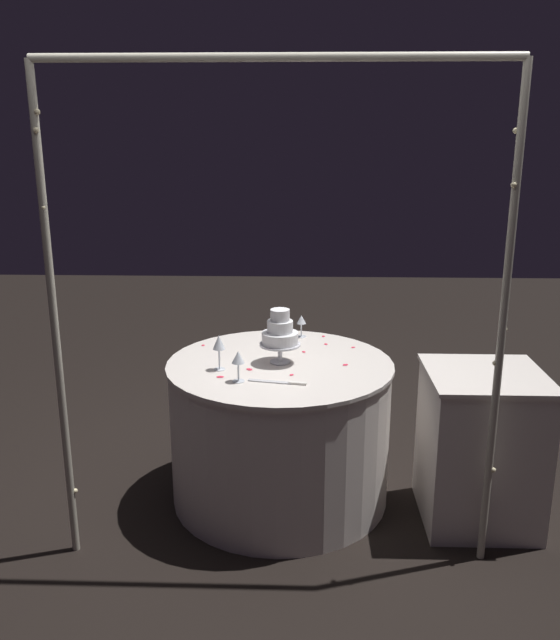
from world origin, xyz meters
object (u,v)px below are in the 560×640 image
object	(u,v)px
main_table	(280,430)
cake_knife	(281,382)
wine_glass_2	(219,344)
side_table	(480,447)
tiered_cake	(280,334)
wine_glass_1	(238,359)
wine_glass_0	(301,321)
decorative_arch	(276,253)

from	to	relation	value
main_table	cake_knife	distance (m)	0.50
wine_glass_2	side_table	bearing A→B (deg)	177.07
tiered_cake	wine_glass_1	world-z (taller)	tiered_cake
side_table	wine_glass_2	world-z (taller)	wine_glass_2
side_table	wine_glass_0	bearing A→B (deg)	-35.29
decorative_arch	wine_glass_0	world-z (taller)	decorative_arch
main_table	wine_glass_2	distance (m)	0.63
main_table	wine_glass_2	size ratio (longest dim) A/B	6.51
wine_glass_1	cake_knife	bearing A→B (deg)	175.70
decorative_arch	cake_knife	world-z (taller)	decorative_arch
wine_glass_2	cake_knife	bearing A→B (deg)	150.62
cake_knife	decorative_arch	bearing A→B (deg)	86.56
decorative_arch	side_table	bearing A→B (deg)	-161.12
cake_knife	wine_glass_0	bearing A→B (deg)	-97.27
wine_glass_0	wine_glass_1	distance (m)	0.82
tiered_cake	wine_glass_0	world-z (taller)	tiered_cake
wine_glass_0	main_table	bearing A→B (deg)	76.47
side_table	tiered_cake	distance (m)	1.20
decorative_arch	wine_glass_0	size ratio (longest dim) A/B	16.90
decorative_arch	main_table	bearing A→B (deg)	-89.99
side_table	wine_glass_0	xyz separation A→B (m)	(0.94, -0.66, 0.48)
decorative_arch	cake_knife	bearing A→B (deg)	-93.44
wine_glass_0	wine_glass_2	xyz separation A→B (m)	(0.43, 0.59, 0.04)
wine_glass_1	side_table	bearing A→B (deg)	-175.49
tiered_cake	cake_knife	size ratio (longest dim) A/B	1.01
main_table	tiered_cake	distance (m)	0.56
tiered_cake	decorative_arch	bearing A→B (deg)	90.21
main_table	wine_glass_1	bearing A→B (deg)	55.65
tiered_cake	wine_glass_0	size ratio (longest dim) A/B	2.19
side_table	wine_glass_1	distance (m)	1.35
wine_glass_2	main_table	bearing A→B (deg)	-159.00
wine_glass_1	wine_glass_0	bearing A→B (deg)	-112.20
wine_glass_0	wine_glass_1	bearing A→B (deg)	67.80
wine_glass_0	cake_knife	size ratio (longest dim) A/B	0.46
main_table	side_table	distance (m)	1.07
decorative_arch	main_table	size ratio (longest dim) A/B	1.87
side_table	main_table	bearing A→B (deg)	-10.23
decorative_arch	main_table	distance (m)	1.22
wine_glass_0	cake_knife	xyz separation A→B (m)	(0.10, 0.78, -0.09)
side_table	wine_glass_0	distance (m)	1.24
wine_glass_2	decorative_arch	bearing A→B (deg)	126.03
wine_glass_0	tiered_cake	bearing A→B (deg)	76.38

